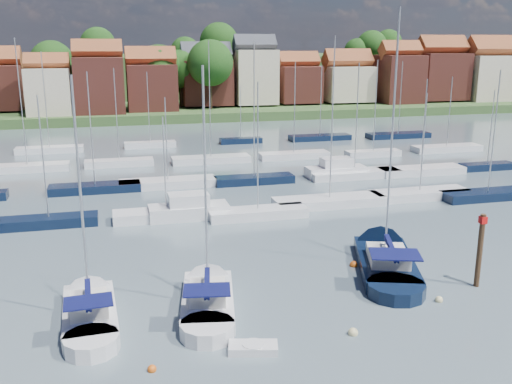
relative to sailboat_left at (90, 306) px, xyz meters
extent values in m
plane|color=#475861|center=(13.34, 36.82, -0.36)|extent=(260.00, 260.00, 0.00)
cube|color=silver|center=(0.06, -1.20, -0.11)|extent=(3.15, 6.93, 1.20)
cone|color=silver|center=(-0.14, 3.05, -0.11)|extent=(2.99, 3.44, 2.83)
cylinder|color=silver|center=(0.22, -4.59, -0.11)|extent=(2.96, 2.96, 1.20)
cube|color=silver|center=(0.08, -1.67, 0.84)|extent=(2.12, 2.92, 0.70)
cylinder|color=#B2B2B7|center=(0.03, -0.72, 6.79)|extent=(0.14, 0.14, 12.59)
cylinder|color=#B2B2B7|center=(0.12, -2.61, 1.69)|extent=(0.28, 3.78, 0.10)
cube|color=#0D1041|center=(0.12, -2.61, 1.84)|extent=(0.47, 3.60, 0.35)
cube|color=#0D1041|center=(0.18, -3.84, 1.99)|extent=(2.49, 1.81, 0.08)
cube|color=silver|center=(6.69, -1.21, -0.11)|extent=(4.09, 7.42, 1.20)
cone|color=silver|center=(7.44, 3.11, -0.11)|extent=(3.47, 3.87, 2.93)
cylinder|color=silver|center=(6.08, -4.67, -0.11)|extent=(3.39, 3.39, 1.20)
cube|color=silver|center=(6.60, -1.69, 0.84)|extent=(2.52, 3.24, 0.70)
cylinder|color=#B2B2B7|center=(6.77, -0.73, 7.00)|extent=(0.14, 0.14, 13.01)
cylinder|color=#B2B2B7|center=(6.44, -2.65, 1.69)|extent=(0.77, 3.86, 0.10)
cube|color=#0D1041|center=(6.44, -2.65, 1.84)|extent=(0.93, 3.70, 0.35)
cube|color=#0D1041|center=(6.22, -3.90, 1.99)|extent=(2.75, 2.16, 0.08)
cube|color=black|center=(19.48, 1.64, -0.11)|extent=(6.19, 9.34, 1.20)
cone|color=black|center=(21.22, 6.75, -0.11)|extent=(4.76, 5.14, 3.60)
cylinder|color=black|center=(18.09, -2.44, -0.11)|extent=(4.57, 4.57, 1.20)
cube|color=silver|center=(19.29, 1.08, 0.84)|extent=(3.55, 4.22, 0.70)
cylinder|color=#B2B2B7|center=(19.67, 2.21, 8.67)|extent=(0.14, 0.14, 16.36)
cylinder|color=#B2B2B7|center=(18.90, -0.06, 1.69)|extent=(1.64, 4.57, 0.10)
cube|color=#0D1041|center=(18.90, -0.06, 1.84)|extent=(1.76, 4.41, 0.35)
cube|color=#0D1041|center=(18.40, -1.53, 1.99)|extent=(3.59, 3.03, 0.08)
cube|color=silver|center=(8.06, -6.65, -0.18)|extent=(2.66, 1.70, 0.48)
cylinder|color=silver|center=(8.06, -6.65, -0.05)|extent=(1.14, 1.14, 0.31)
cylinder|color=#4C331E|center=(23.78, -2.37, 0.91)|extent=(0.36, 0.36, 7.03)
cube|color=red|center=(23.78, -2.37, 4.06)|extent=(0.40, 0.40, 0.44)
sphere|color=#D85914|center=(3.01, -7.18, -0.36)|extent=(0.43, 0.43, 0.43)
sphere|color=beige|center=(5.03, -3.25, -0.36)|extent=(0.46, 0.46, 0.46)
sphere|color=beige|center=(13.62, -6.26, -0.36)|extent=(0.54, 0.54, 0.54)
sphere|color=#D85914|center=(17.57, 2.68, -0.36)|extent=(0.55, 0.55, 0.55)
sphere|color=beige|center=(20.24, -3.80, -0.36)|extent=(0.47, 0.47, 0.47)
cube|color=black|center=(-3.77, 17.36, -0.01)|extent=(8.01, 2.24, 1.00)
cylinder|color=#B2B2B7|center=(-3.77, 17.36, 5.57)|extent=(0.12, 0.12, 10.16)
cube|color=silver|center=(6.07, 17.02, -0.01)|extent=(9.22, 2.58, 1.00)
cylinder|color=#B2B2B7|center=(6.07, 17.02, 4.58)|extent=(0.12, 0.12, 8.18)
cube|color=silver|center=(13.97, 15.43, -0.01)|extent=(8.78, 2.46, 1.00)
cylinder|color=#B2B2B7|center=(13.97, 15.43, 6.02)|extent=(0.12, 0.12, 11.06)
cube|color=silver|center=(21.57, 17.49, -0.01)|extent=(10.79, 3.02, 1.00)
cylinder|color=#B2B2B7|center=(21.57, 17.49, 7.93)|extent=(0.12, 0.12, 14.87)
cube|color=silver|center=(31.32, 17.84, -0.01)|extent=(10.13, 2.84, 1.00)
cylinder|color=#B2B2B7|center=(31.32, 17.84, 5.29)|extent=(0.12, 0.12, 9.59)
cube|color=black|center=(37.76, 15.94, -0.01)|extent=(9.52, 2.67, 1.00)
cylinder|color=#B2B2B7|center=(37.76, 15.94, 6.38)|extent=(0.12, 0.12, 11.77)
cube|color=silver|center=(8.03, 16.82, 0.14)|extent=(7.00, 2.60, 1.40)
cube|color=silver|center=(8.03, 16.82, 1.24)|extent=(3.50, 2.20, 1.30)
cube|color=black|center=(-0.21, 28.46, -0.01)|extent=(9.30, 2.60, 1.00)
cylinder|color=#B2B2B7|center=(-0.21, 28.46, 6.23)|extent=(0.12, 0.12, 11.48)
cube|color=silver|center=(7.40, 28.83, -0.01)|extent=(10.40, 2.91, 1.00)
cylinder|color=#B2B2B7|center=(7.40, 28.83, 4.88)|extent=(0.12, 0.12, 8.77)
cube|color=black|center=(16.82, 28.10, -0.01)|extent=(8.80, 2.46, 1.00)
cylinder|color=#B2B2B7|center=(16.82, 28.10, 7.66)|extent=(0.12, 0.12, 14.33)
cube|color=silver|center=(28.74, 27.98, -0.01)|extent=(10.73, 3.00, 1.00)
cylinder|color=#B2B2B7|center=(28.74, 27.98, 6.56)|extent=(0.12, 0.12, 12.14)
cube|color=silver|center=(37.16, 27.79, -0.01)|extent=(10.48, 2.93, 1.00)
cylinder|color=#B2B2B7|center=(37.16, 27.79, 5.63)|extent=(0.12, 0.12, 10.28)
cube|color=black|center=(46.28, 27.89, -0.01)|extent=(6.84, 1.91, 1.00)
cylinder|color=#B2B2B7|center=(46.28, 27.89, 4.90)|extent=(0.12, 0.12, 8.82)
cube|color=silver|center=(26.80, 28.82, 0.14)|extent=(7.00, 2.60, 1.40)
cube|color=silver|center=(26.80, 28.82, 1.24)|extent=(3.50, 2.20, 1.30)
cube|color=silver|center=(-8.38, 41.03, -0.01)|extent=(9.71, 2.72, 1.00)
cylinder|color=#B2B2B7|center=(-8.38, 41.03, 7.93)|extent=(0.12, 0.12, 14.88)
cube|color=silver|center=(2.50, 41.33, -0.01)|extent=(8.49, 2.38, 1.00)
cylinder|color=#B2B2B7|center=(2.50, 41.33, 6.15)|extent=(0.12, 0.12, 11.31)
cube|color=silver|center=(14.13, 40.60, -0.01)|extent=(10.16, 2.85, 1.00)
cylinder|color=#B2B2B7|center=(14.13, 40.60, 7.79)|extent=(0.12, 0.12, 14.59)
cube|color=silver|center=(25.51, 40.71, -0.01)|extent=(9.53, 2.67, 1.00)
cylinder|color=#B2B2B7|center=(25.51, 40.71, 6.45)|extent=(0.12, 0.12, 11.91)
cube|color=silver|center=(36.50, 39.32, -0.01)|extent=(7.62, 2.13, 1.00)
cylinder|color=#B2B2B7|center=(36.50, 39.32, 6.56)|extent=(0.12, 0.12, 12.13)
cube|color=silver|center=(48.56, 40.41, -0.01)|extent=(10.17, 2.85, 1.00)
cylinder|color=#B2B2B7|center=(48.56, 40.41, 5.36)|extent=(0.12, 0.12, 9.73)
cube|color=silver|center=(-6.92, 53.38, -0.01)|extent=(9.24, 2.59, 1.00)
cylinder|color=#B2B2B7|center=(-6.92, 53.38, 7.07)|extent=(0.12, 0.12, 13.17)
cube|color=silver|center=(7.26, 54.12, -0.01)|extent=(7.57, 2.12, 1.00)
cylinder|color=#B2B2B7|center=(7.26, 54.12, 5.61)|extent=(0.12, 0.12, 10.24)
cube|color=black|center=(21.22, 54.29, -0.01)|extent=(6.58, 1.84, 1.00)
cylinder|color=#B2B2B7|center=(21.22, 54.29, 4.50)|extent=(0.12, 0.12, 8.01)
cube|color=black|center=(34.28, 54.22, -0.01)|extent=(9.92, 2.78, 1.00)
cylinder|color=#B2B2B7|center=(34.28, 54.22, 5.95)|extent=(0.12, 0.12, 10.92)
cube|color=black|center=(47.62, 53.19, -0.01)|extent=(10.55, 2.95, 1.00)
cylinder|color=#B2B2B7|center=(47.62, 53.19, 6.25)|extent=(0.12, 0.12, 11.51)
cube|color=#365229|center=(13.34, 113.82, -0.06)|extent=(200.00, 70.00, 3.00)
cube|color=#365229|center=(13.34, 138.82, 4.64)|extent=(200.00, 60.00, 14.00)
cube|color=beige|center=(-9.41, 85.82, 5.72)|extent=(8.09, 8.80, 8.96)
cube|color=brown|center=(-9.41, 85.82, 11.19)|extent=(8.25, 4.00, 4.00)
cube|color=brown|center=(-0.01, 86.75, 6.73)|extent=(9.36, 10.17, 10.97)
cube|color=brown|center=(-0.01, 86.75, 13.36)|extent=(9.54, 4.63, 4.63)
cube|color=brown|center=(10.29, 88.47, 5.95)|extent=(9.90, 8.56, 9.42)
cube|color=brown|center=(10.29, 88.47, 11.88)|extent=(10.10, 4.90, 4.90)
cube|color=brown|center=(22.43, 93.47, 6.59)|extent=(10.59, 8.93, 9.49)
cube|color=#383A42|center=(22.43, 93.47, 12.63)|extent=(10.80, 5.24, 5.24)
cube|color=beige|center=(33.05, 92.62, 7.67)|extent=(9.01, 8.61, 11.65)
cube|color=#383A42|center=(33.05, 92.62, 14.59)|extent=(9.19, 4.46, 4.46)
cube|color=brown|center=(43.51, 93.82, 5.84)|extent=(9.10, 9.34, 8.00)
cube|color=brown|center=(43.51, 93.82, 10.96)|extent=(9.28, 4.50, 4.50)
cube|color=beige|center=(55.29, 93.41, 5.78)|extent=(10.86, 9.59, 7.88)
cube|color=brown|center=(55.29, 93.41, 11.05)|extent=(11.07, 5.37, 5.37)
cube|color=brown|center=(67.09, 90.74, 6.73)|extent=(9.18, 9.96, 10.97)
cube|color=brown|center=(67.09, 90.74, 13.34)|extent=(9.36, 4.54, 4.54)
cube|color=brown|center=(78.51, 92.03, 7.22)|extent=(11.39, 9.67, 10.76)
cube|color=brown|center=(78.51, 92.03, 14.00)|extent=(11.62, 5.64, 5.64)
cube|color=beige|center=(91.35, 90.16, 6.64)|extent=(12.95, 8.52, 10.80)
cube|color=brown|center=(91.35, 90.16, 13.63)|extent=(13.21, 6.41, 6.41)
cylinder|color=#382619|center=(70.11, 112.33, 8.15)|extent=(0.50, 0.50, 4.47)
sphere|color=#274E18|center=(70.11, 112.33, 14.22)|extent=(8.18, 8.18, 8.18)
cylinder|color=#382619|center=(16.80, 92.75, 3.47)|extent=(0.50, 0.50, 4.46)
sphere|color=#274E18|center=(16.80, 92.75, 9.52)|extent=(8.15, 8.15, 8.15)
cylinder|color=#382619|center=(28.56, 110.50, 8.22)|extent=(0.50, 0.50, 5.15)
sphere|color=#274E18|center=(28.56, 110.50, 15.20)|extent=(9.41, 9.41, 9.41)
cylinder|color=#382619|center=(-0.21, 113.13, 8.32)|extent=(0.50, 0.50, 4.56)
sphere|color=#274E18|center=(-0.21, 113.13, 14.51)|extent=(8.34, 8.34, 8.34)
cylinder|color=#382619|center=(-9.90, 102.07, 3.82)|extent=(0.50, 0.50, 5.15)
sphere|color=#274E18|center=(-9.90, 102.07, 10.81)|extent=(9.42, 9.42, 9.42)
cylinder|color=#382619|center=(27.09, 101.52, 3.13)|extent=(0.50, 0.50, 3.77)
sphere|color=#274E18|center=(27.09, 101.52, 8.24)|extent=(6.89, 6.89, 6.89)
cylinder|color=#382619|center=(22.38, 87.76, 3.85)|extent=(0.50, 0.50, 5.21)
sphere|color=#274E18|center=(22.38, 87.76, 10.92)|extent=(9.53, 9.53, 9.53)
cylinder|color=#382619|center=(75.27, 98.44, 2.73)|extent=(0.50, 0.50, 2.97)
sphere|color=#274E18|center=(75.27, 98.44, 6.76)|extent=(5.44, 5.44, 5.44)
cylinder|color=#382619|center=(12.19, 90.57, 3.66)|extent=(0.50, 0.50, 4.84)
sphere|color=#274E18|center=(12.19, 90.57, 10.23)|extent=(8.85, 8.85, 8.85)
cylinder|color=#382619|center=(66.02, 112.54, 7.81)|extent=(0.50, 0.50, 3.72)
sphere|color=#274E18|center=(66.02, 112.54, 12.85)|extent=(6.80, 6.80, 6.80)
cylinder|color=#382619|center=(67.39, 90.95, 3.27)|extent=(0.50, 0.50, 4.05)
sphere|color=#274E18|center=(67.39, 90.95, 8.76)|extent=(7.40, 7.40, 7.40)
cylinder|color=#382619|center=(20.17, 110.11, 7.55)|extent=(0.50, 0.50, 3.93)
sphere|color=#274E18|center=(20.17, 110.11, 12.89)|extent=(7.19, 7.19, 7.19)
cylinder|color=#382619|center=(43.99, 96.99, 3.15)|extent=(0.50, 0.50, 3.82)
sphere|color=#274E18|center=(43.99, 96.99, 8.34)|extent=(6.99, 6.99, 6.99)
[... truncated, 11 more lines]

